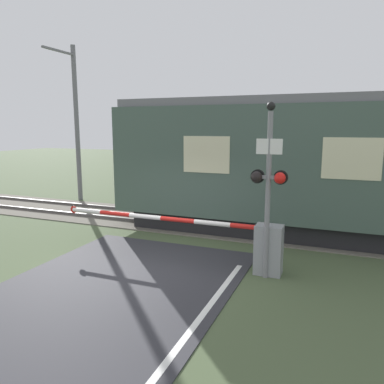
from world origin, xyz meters
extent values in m
plane|color=#475638|center=(0.00, 0.00, 0.00)|extent=(80.00, 80.00, 0.00)
cube|color=#666056|center=(0.00, 4.42, 0.01)|extent=(36.00, 3.20, 0.03)
cube|color=#595451|center=(0.00, 3.70, 0.08)|extent=(36.00, 0.08, 0.10)
cube|color=#595451|center=(0.00, 5.14, 0.08)|extent=(36.00, 0.08, 0.10)
cube|color=black|center=(4.41, 4.42, 0.30)|extent=(12.91, 2.62, 0.60)
cube|color=#42564C|center=(4.41, 4.42, 2.24)|extent=(14.03, 3.08, 3.29)
cube|color=slate|center=(4.41, 4.42, 4.01)|extent=(13.75, 2.84, 0.24)
cube|color=beige|center=(4.41, 2.87, 2.49)|extent=(1.40, 0.02, 1.05)
cube|color=beige|center=(0.55, 2.87, 2.49)|extent=(1.40, 0.02, 1.05)
cube|color=gray|center=(2.79, 0.81, 0.56)|extent=(0.60, 0.44, 1.12)
cylinder|color=gray|center=(2.79, 0.81, 1.04)|extent=(0.16, 0.16, 0.18)
cylinder|color=red|center=(2.35, 0.81, 1.04)|extent=(0.89, 0.11, 0.11)
cylinder|color=white|center=(1.46, 0.81, 1.04)|extent=(0.89, 0.11, 0.11)
cylinder|color=red|center=(0.57, 0.81, 1.04)|extent=(0.89, 0.11, 0.11)
cylinder|color=white|center=(-0.33, 0.81, 1.04)|extent=(0.89, 0.11, 0.11)
cylinder|color=red|center=(-1.22, 0.81, 1.04)|extent=(0.89, 0.11, 0.11)
cylinder|color=white|center=(-2.11, 0.81, 1.04)|extent=(0.89, 0.11, 0.11)
cylinder|color=red|center=(-2.55, 0.81, 1.04)|extent=(0.20, 0.02, 0.20)
cylinder|color=gray|center=(2.78, 0.58, 1.80)|extent=(0.11, 0.11, 3.59)
cube|color=gray|center=(2.78, 0.58, 2.23)|extent=(0.61, 0.07, 0.07)
sphere|color=black|center=(2.53, 0.53, 2.23)|extent=(0.24, 0.24, 0.24)
sphere|color=red|center=(3.02, 0.53, 2.23)|extent=(0.24, 0.24, 0.24)
cylinder|color=black|center=(2.53, 0.64, 2.23)|extent=(0.30, 0.06, 0.30)
cylinder|color=black|center=(3.02, 0.64, 2.23)|extent=(0.30, 0.06, 0.30)
cube|color=white|center=(2.78, 0.54, 2.87)|extent=(0.54, 0.02, 0.32)
sphere|color=black|center=(2.78, 0.58, 3.69)|extent=(0.18, 0.18, 0.18)
cylinder|color=slate|center=(-6.80, 6.40, 3.37)|extent=(0.20, 0.20, 6.73)
cube|color=slate|center=(-6.80, 5.50, 6.33)|extent=(0.10, 1.80, 0.08)
camera|label=1|loc=(4.19, -7.27, 3.26)|focal=35.00mm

